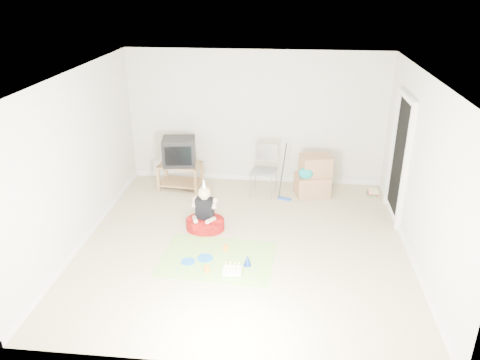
# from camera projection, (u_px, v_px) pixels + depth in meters

# --- Properties ---
(ground) EXTENTS (5.00, 5.00, 0.00)m
(ground) POSITION_uv_depth(u_px,v_px,m) (244.00, 243.00, 7.28)
(ground) COLOR #CBBA91
(ground) RESTS_ON ground
(doorway_recess) EXTENTS (0.02, 0.90, 2.05)m
(doorway_recess) POSITION_uv_depth(u_px,v_px,m) (400.00, 160.00, 7.73)
(doorway_recess) COLOR black
(doorway_recess) RESTS_ON ground
(tv_stand) EXTENTS (0.84, 0.57, 0.50)m
(tv_stand) POSITION_uv_depth(u_px,v_px,m) (180.00, 174.00, 9.07)
(tv_stand) COLOR #A17448
(tv_stand) RESTS_ON ground
(crt_tv) EXTENTS (0.67, 0.58, 0.52)m
(crt_tv) POSITION_uv_depth(u_px,v_px,m) (179.00, 152.00, 8.89)
(crt_tv) COLOR black
(crt_tv) RESTS_ON tv_stand
(folding_chair) EXTENTS (0.52, 0.50, 0.99)m
(folding_chair) POSITION_uv_depth(u_px,v_px,m) (264.00, 171.00, 8.73)
(folding_chair) COLOR gray
(folding_chair) RESTS_ON ground
(cardboard_boxes) EXTENTS (0.71, 0.61, 0.78)m
(cardboard_boxes) POSITION_uv_depth(u_px,v_px,m) (313.00, 176.00, 8.77)
(cardboard_boxes) COLOR #A97951
(cardboard_boxes) RESTS_ON ground
(floor_mop) EXTENTS (0.27, 0.33, 1.01)m
(floor_mop) POSITION_uv_depth(u_px,v_px,m) (285.00, 186.00, 8.61)
(floor_mop) COLOR blue
(floor_mop) RESTS_ON ground
(book_pile) EXTENTS (0.26, 0.30, 0.09)m
(book_pile) POSITION_uv_depth(u_px,v_px,m) (373.00, 192.00, 8.92)
(book_pile) COLOR #2A7F46
(book_pile) RESTS_ON ground
(seated_woman) EXTENTS (0.66, 0.66, 0.91)m
(seated_woman) POSITION_uv_depth(u_px,v_px,m) (205.00, 218.00, 7.62)
(seated_woman) COLOR maroon
(seated_woman) RESTS_ON ground
(party_mat) EXTENTS (1.72, 1.30, 0.01)m
(party_mat) POSITION_uv_depth(u_px,v_px,m) (218.00, 258.00, 6.88)
(party_mat) COLOR #EE3295
(party_mat) RESTS_ON ground
(birthday_cake) EXTENTS (0.26, 0.21, 0.13)m
(birthday_cake) POSITION_uv_depth(u_px,v_px,m) (232.00, 271.00, 6.52)
(birthday_cake) COLOR white
(birthday_cake) RESTS_ON party_mat
(blue_plate_near) EXTENTS (0.28, 0.28, 0.01)m
(blue_plate_near) POSITION_uv_depth(u_px,v_px,m) (205.00, 258.00, 6.88)
(blue_plate_near) COLOR blue
(blue_plate_near) RESTS_ON party_mat
(blue_plate_far) EXTENTS (0.25, 0.25, 0.01)m
(blue_plate_far) POSITION_uv_depth(u_px,v_px,m) (188.00, 262.00, 6.79)
(blue_plate_far) COLOR blue
(blue_plate_far) RESTS_ON party_mat
(orange_cup_near) EXTENTS (0.09, 0.09, 0.09)m
(orange_cup_near) POSITION_uv_depth(u_px,v_px,m) (226.00, 248.00, 7.07)
(orange_cup_near) COLOR orange
(orange_cup_near) RESTS_ON party_mat
(orange_cup_far) EXTENTS (0.09, 0.09, 0.09)m
(orange_cup_far) POSITION_uv_depth(u_px,v_px,m) (207.00, 269.00, 6.56)
(orange_cup_far) COLOR orange
(orange_cup_far) RESTS_ON party_mat
(blue_party_hat) EXTENTS (0.14, 0.14, 0.17)m
(blue_party_hat) POSITION_uv_depth(u_px,v_px,m) (247.00, 260.00, 6.68)
(blue_party_hat) COLOR #193EB0
(blue_party_hat) RESTS_ON party_mat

